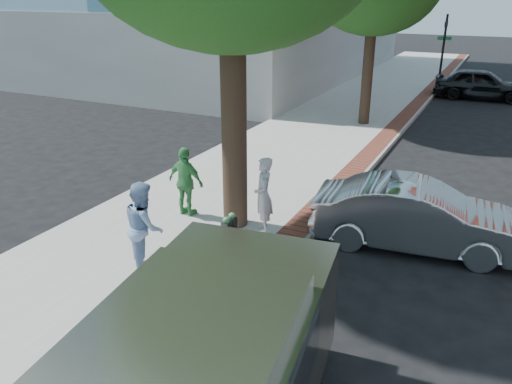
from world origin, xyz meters
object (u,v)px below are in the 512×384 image
Objects in this scene: person_officer at (144,226)px; person_green at (186,182)px; sedan_silver at (417,216)px; parking_meter at (229,239)px; person_gray at (264,195)px; bg_car at (481,84)px.

person_officer reaches higher than person_green.
person_officer reaches higher than sedan_silver.
person_green is 0.38× the size of sedan_silver.
person_officer reaches higher than parking_meter.
parking_meter is 2.51m from person_gray.
bg_car is (2.45, 20.35, -0.47)m from parking_meter.
parking_meter is 4.20m from sedan_silver.
person_gray is 18.17m from bg_car.
bg_car is (4.26, 20.23, -0.26)m from person_officer.
person_officer reaches higher than person_gray.
sedan_silver is at bearing 176.75° from bg_car.
person_officer is (-1.80, 0.11, -0.22)m from parking_meter.
person_green reaches higher than bg_car.
parking_meter is 0.34× the size of bg_car.
person_gray reaches higher than person_green.
person_gray is 3.12m from sedan_silver.
person_gray reaches higher than bg_car.
parking_meter is 1.82m from person_officer.
person_gray is (-0.57, 2.43, -0.24)m from parking_meter.
person_officer is 2.40m from person_green.
bg_car is at bearing 83.13° from parking_meter.
parking_meter is 20.50m from bg_car.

